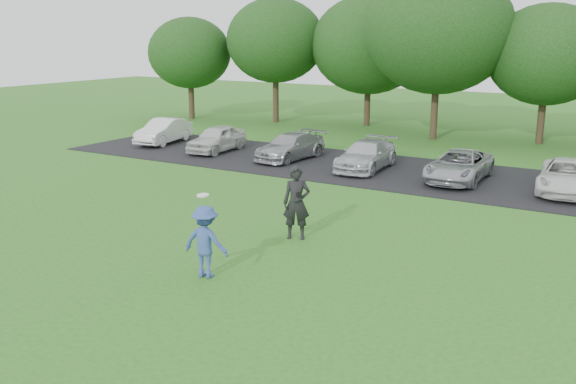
% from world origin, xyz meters
% --- Properties ---
extents(ground, '(100.00, 100.00, 0.00)m').
position_xyz_m(ground, '(0.00, 0.00, 0.00)').
color(ground, '#286D1F').
rests_on(ground, ground).
extents(parking_lot, '(32.00, 6.50, 0.03)m').
position_xyz_m(parking_lot, '(0.00, 13.00, 0.01)').
color(parking_lot, black).
rests_on(parking_lot, ground).
extents(frisbee_player, '(1.15, 0.77, 1.97)m').
position_xyz_m(frisbee_player, '(-0.19, 0.19, 0.83)').
color(frisbee_player, '#3953A2').
rests_on(frisbee_player, ground).
extents(camera_bystander, '(0.86, 0.73, 1.99)m').
position_xyz_m(camera_bystander, '(0.18, 3.65, 1.00)').
color(camera_bystander, black).
rests_on(camera_bystander, ground).
extents(parked_cars, '(27.96, 4.64, 1.21)m').
position_xyz_m(parked_cars, '(-0.13, 12.91, 0.60)').
color(parked_cars, white).
rests_on(parked_cars, parking_lot).
extents(tree_row, '(42.39, 9.85, 8.64)m').
position_xyz_m(tree_row, '(1.51, 22.76, 4.91)').
color(tree_row, '#38281C').
rests_on(tree_row, ground).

